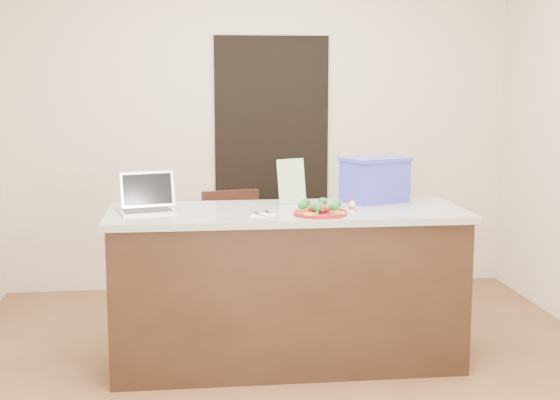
{
  "coord_description": "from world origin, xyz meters",
  "views": [
    {
      "loc": [
        -0.56,
        -4.15,
        1.67
      ],
      "look_at": [
        -0.04,
        0.2,
        0.98
      ],
      "focal_mm": 50.0,
      "sensor_mm": 36.0,
      "label": 1
    }
  ],
  "objects": [
    {
      "name": "leaflet",
      "position": [
        0.06,
        0.47,
        1.05
      ],
      "size": [
        0.19,
        0.12,
        0.27
      ],
      "primitive_type": "cube",
      "rotation": [
        -0.14,
        0.0,
        0.43
      ],
      "color": "white",
      "rests_on": "island"
    },
    {
      "name": "island",
      "position": [
        0.0,
        0.25,
        0.46
      ],
      "size": [
        2.06,
        0.76,
        0.92
      ],
      "color": "black",
      "rests_on": "ground"
    },
    {
      "name": "room_shell",
      "position": [
        0.0,
        0.0,
        1.62
      ],
      "size": [
        4.0,
        4.0,
        4.0
      ],
      "color": "white",
      "rests_on": "ground"
    },
    {
      "name": "meatballs",
      "position": [
        0.16,
        0.05,
        0.96
      ],
      "size": [
        0.12,
        0.12,
        0.04
      ],
      "color": "brown",
      "rests_on": "plate"
    },
    {
      "name": "napkin",
      "position": [
        -0.15,
        0.06,
        0.92
      ],
      "size": [
        0.16,
        0.16,
        0.01
      ],
      "primitive_type": "cube",
      "rotation": [
        0.0,
        0.0,
        -0.26
      ],
      "color": "silver",
      "rests_on": "island"
    },
    {
      "name": "pepper_rings",
      "position": [
        0.16,
        0.05,
        0.94
      ],
      "size": [
        0.26,
        0.26,
        0.01
      ],
      "color": "gold",
      "rests_on": "plate"
    },
    {
      "name": "doorway",
      "position": [
        0.1,
        1.98,
        1.0
      ],
      "size": [
        0.9,
        0.02,
        2.0
      ],
      "primitive_type": "cube",
      "color": "black",
      "rests_on": "ground"
    },
    {
      "name": "plate",
      "position": [
        0.16,
        0.05,
        0.93
      ],
      "size": [
        0.3,
        0.3,
        0.02
      ],
      "rotation": [
        0.0,
        0.0,
        0.38
      ],
      "color": "maroon",
      "rests_on": "island"
    },
    {
      "name": "knife",
      "position": [
        -0.12,
        0.04,
        0.93
      ],
      "size": [
        0.04,
        0.22,
        0.01
      ],
      "rotation": [
        0.0,
        0.0,
        0.17
      ],
      "color": "white",
      "rests_on": "napkin"
    },
    {
      "name": "yogurt_bottle",
      "position": [
        0.36,
        0.13,
        0.95
      ],
      "size": [
        0.03,
        0.03,
        0.07
      ],
      "rotation": [
        0.0,
        0.0,
        0.03
      ],
      "color": "silver",
      "rests_on": "island"
    },
    {
      "name": "ground",
      "position": [
        0.0,
        0.0,
        0.0
      ],
      "size": [
        4.0,
        4.0,
        0.0
      ],
      "primitive_type": "plane",
      "color": "brown",
      "rests_on": "ground"
    },
    {
      "name": "blue_box",
      "position": [
        0.57,
        0.48,
        1.06
      ],
      "size": [
        0.45,
        0.39,
        0.27
      ],
      "rotation": [
        0.0,
        0.0,
        0.38
      ],
      "color": "#3339B8",
      "rests_on": "island"
    },
    {
      "name": "broccoli",
      "position": [
        0.16,
        0.05,
        0.98
      ],
      "size": [
        0.25,
        0.25,
        0.04
      ],
      "color": "#144D1C",
      "rests_on": "plate"
    },
    {
      "name": "chair",
      "position": [
        -0.28,
        1.07,
        0.51
      ],
      "size": [
        0.46,
        0.47,
        0.9
      ],
      "rotation": [
        0.0,
        0.0,
        0.18
      ],
      "color": "#33170F",
      "rests_on": "ground"
    },
    {
      "name": "fork",
      "position": [
        -0.17,
        0.07,
        0.93
      ],
      "size": [
        0.07,
        0.16,
        0.0
      ],
      "rotation": [
        0.0,
        0.0,
        0.46
      ],
      "color": "#BBBCC0",
      "rests_on": "napkin"
    },
    {
      "name": "laptop",
      "position": [
        -0.8,
        0.3,
        0.98
      ],
      "size": [
        0.35,
        0.32,
        0.22
      ],
      "rotation": [
        0.0,
        0.0,
        0.26
      ],
      "color": "silver",
      "rests_on": "island"
    }
  ]
}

